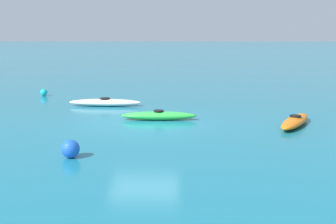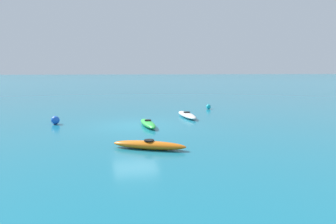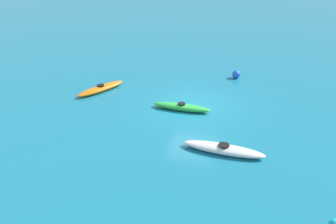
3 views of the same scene
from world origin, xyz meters
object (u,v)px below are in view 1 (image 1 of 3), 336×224
kayak_green (159,116)px  kayak_white (105,102)px  buoy_cyan (44,92)px  buoy_blue (70,149)px  kayak_orange (295,121)px

kayak_green → kayak_white: same height
kayak_green → buoy_cyan: 8.92m
kayak_green → buoy_blue: 5.41m
kayak_white → kayak_orange: same height
kayak_green → buoy_blue: bearing=-21.4°
kayak_orange → buoy_blue: (4.18, -6.80, 0.08)m
kayak_orange → buoy_blue: bearing=-58.4°
kayak_orange → buoy_cyan: buoy_cyan is taller
buoy_cyan → kayak_white: bearing=51.1°
kayak_orange → kayak_green: bearing=-100.0°
kayak_orange → buoy_blue: size_ratio=6.09×
kayak_green → kayak_white: bearing=-140.1°
kayak_green → buoy_cyan: size_ratio=7.61×
kayak_white → buoy_cyan: bearing=-128.9°
buoy_blue → kayak_orange: bearing=121.6°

